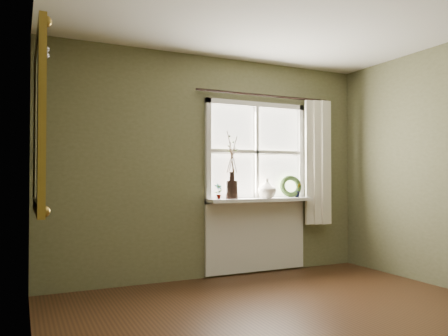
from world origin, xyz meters
TOP-DOWN VIEW (x-y plane):
  - wall_back at (0.00, 2.30)m, footprint 4.00×0.10m
  - wall_left at (-2.05, 0.00)m, footprint 0.10×4.50m
  - window_frame at (0.55, 2.23)m, footprint 1.36×0.06m
  - window_sill at (0.55, 2.12)m, footprint 1.36×0.26m
  - window_apron at (0.55, 2.23)m, footprint 1.36×0.04m
  - dark_jug at (0.16, 2.12)m, footprint 0.15×0.15m
  - cream_vase at (0.64, 2.12)m, footprint 0.30×0.30m
  - wreath at (1.00, 2.16)m, footprint 0.31×0.20m
  - potted_plant_left at (-0.01, 2.12)m, footprint 0.10×0.08m
  - potted_plant_right at (1.09, 2.12)m, footprint 0.10×0.09m
  - curtain at (1.39, 2.13)m, footprint 0.36×0.12m
  - curtain_rod at (0.65, 2.17)m, footprint 1.84×0.03m
  - gilt_mirror at (-1.96, 1.15)m, footprint 0.10×1.14m

SIDE VIEW (x-z plane):
  - window_apron at x=0.55m, z-range 0.02..0.90m
  - window_sill at x=0.55m, z-range 0.88..0.92m
  - potted_plant_right at x=1.09m, z-range 0.92..1.09m
  - potted_plant_left at x=-0.01m, z-range 0.92..1.10m
  - dark_jug at x=0.16m, z-range 0.92..1.13m
  - wreath at x=1.00m, z-range 0.88..1.17m
  - cream_vase at x=0.64m, z-range 0.92..1.15m
  - wall_back at x=0.00m, z-range 0.00..2.60m
  - wall_left at x=-2.05m, z-range 0.00..2.60m
  - curtain at x=1.39m, z-range 0.57..2.16m
  - window_frame at x=0.55m, z-range 0.86..2.10m
  - gilt_mirror at x=-1.96m, z-range 0.90..2.26m
  - curtain_rod at x=0.65m, z-range 2.16..2.20m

